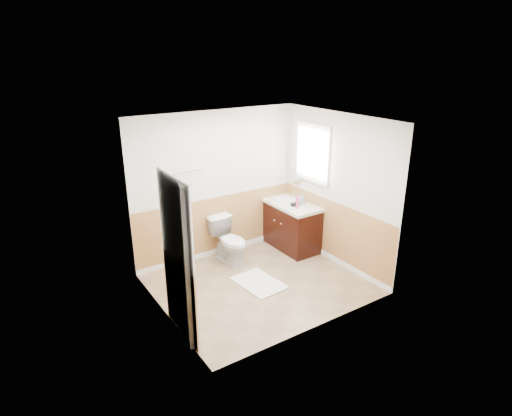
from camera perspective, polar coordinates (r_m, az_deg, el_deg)
floor at (r=6.65m, az=0.47°, el=-10.13°), size 3.00×3.00×0.00m
ceiling at (r=5.80m, az=0.54°, el=11.67°), size 3.00×3.00×0.00m
wall_back at (r=7.18m, az=-5.28°, el=3.04°), size 3.00×0.00×3.00m
wall_front at (r=5.17m, az=8.55°, el=-4.18°), size 3.00×0.00×3.00m
wall_left at (r=5.49m, az=-12.66°, el=-2.97°), size 0.00×3.00×3.00m
wall_right at (r=7.02m, az=10.75°, el=2.35°), size 0.00×3.00×3.00m
wainscot_back at (r=7.42m, az=-5.05°, el=-2.52°), size 3.00×0.00×3.00m
wainscot_front at (r=5.53m, az=8.06°, el=-11.23°), size 3.00×0.00×3.00m
wainscot_left at (r=5.82m, az=-11.98°, el=-9.75°), size 0.00×2.60×2.60m
wainscot_right at (r=7.27m, az=10.30°, el=-3.29°), size 0.00×2.60×2.60m
toilet at (r=7.15m, az=-3.51°, el=-4.44°), size 0.49×0.78×0.76m
bath_mat at (r=6.66m, az=0.37°, el=-9.99°), size 0.62×0.85×0.02m
vanity_cabinet at (r=7.70m, az=4.69°, el=-2.46°), size 0.55×1.10×0.80m
vanity_knob_left at (r=7.40m, az=3.35°, el=-2.14°), size 0.03×0.03×0.03m
vanity_knob_right at (r=7.55m, az=2.45°, el=-1.65°), size 0.03×0.03×0.03m
countertop at (r=7.54m, az=4.72°, el=0.51°), size 0.60×1.15×0.05m
sink_basin at (r=7.64m, az=4.10°, el=1.09°), size 0.36×0.36×0.02m
faucet at (r=7.73m, az=5.18°, el=1.75°), size 0.02×0.02×0.14m
lotion_bottle at (r=7.23m, az=5.56°, el=0.74°), size 0.05×0.05×0.22m
soap_dispenser at (r=7.48m, az=6.15°, el=1.31°), size 0.10×0.11×0.20m
hair_dryer_body at (r=7.37m, az=5.25°, el=0.53°), size 0.14×0.07×0.07m
hair_dryer_handle at (r=7.42m, az=4.73°, el=0.42°), size 0.03×0.03×0.07m
mirror_panel at (r=7.71m, az=5.13°, el=6.59°), size 0.02×0.35×0.90m
window_frame at (r=7.28m, az=7.64°, el=7.28°), size 0.04×0.80×1.00m
window_glass at (r=7.29m, az=7.74°, el=7.29°), size 0.01×0.70×0.90m
door at (r=5.23m, az=-9.64°, el=-6.72°), size 0.29×0.78×2.04m
door_frame at (r=5.20m, az=-10.42°, el=-6.81°), size 0.02×0.92×2.10m
door_knob at (r=5.56m, az=-10.43°, el=-5.89°), size 0.06×0.06×0.06m
towel_bar at (r=6.80m, az=-9.26°, el=4.96°), size 0.62×0.02×0.02m
tp_holder_bar at (r=7.25m, az=-5.57°, el=-1.38°), size 0.14×0.02×0.02m
tp_roll at (r=7.25m, az=-5.57°, el=-1.38°), size 0.10×0.11×0.11m
tp_sheet at (r=7.30m, az=-5.54°, el=-2.19°), size 0.10×0.01×0.16m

